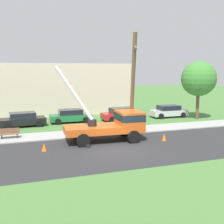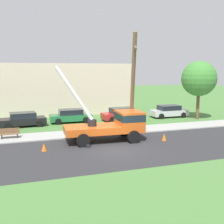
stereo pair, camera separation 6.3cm
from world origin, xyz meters
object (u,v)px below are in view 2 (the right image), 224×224
at_px(traffic_cone_behind, 44,147).
at_px(parked_sedan_red, 121,114).
at_px(utility_truck, 114,123).
at_px(roadside_tree_far, 199,79).
at_px(traffic_cone_ahead, 164,137).
at_px(parked_sedan_silver, 169,111).
at_px(leaning_utility_pole, 133,85).
at_px(parked_sedan_black, 23,120).
at_px(parked_sedan_green, 71,116).
at_px(park_bench, 9,134).

height_order(traffic_cone_behind, parked_sedan_red, parked_sedan_red).
bearing_deg(traffic_cone_behind, parked_sedan_red, 45.40).
xyz_separation_m(utility_truck, parked_sedan_red, (3.71, 8.23, -0.70)).
bearing_deg(roadside_tree_far, traffic_cone_behind, -157.47).
distance_m(traffic_cone_ahead, parked_sedan_red, 9.54).
relative_size(parked_sedan_silver, roadside_tree_far, 0.67).
height_order(leaning_utility_pole, roadside_tree_far, leaning_utility_pole).
xyz_separation_m(leaning_utility_pole, roadside_tree_far, (10.49, 5.72, 0.22)).
xyz_separation_m(traffic_cone_ahead, parked_sedan_black, (-10.69, 9.42, 0.43)).
xyz_separation_m(parked_sedan_red, roadside_tree_far, (8.57, -2.03, 3.90)).
relative_size(traffic_cone_ahead, traffic_cone_behind, 1.00).
bearing_deg(parked_sedan_red, parked_sedan_silver, 1.47).
bearing_deg(parked_sedan_silver, parked_sedan_green, 177.88).
xyz_separation_m(parked_sedan_silver, park_bench, (-17.82, -5.28, -0.25)).
xyz_separation_m(traffic_cone_ahead, parked_sedan_silver, (5.98, 9.69, 0.43)).
bearing_deg(park_bench, traffic_cone_ahead, -20.40).
height_order(park_bench, roadside_tree_far, roadside_tree_far).
distance_m(parked_sedan_green, parked_sedan_silver, 11.74).
height_order(parked_sedan_red, roadside_tree_far, roadside_tree_far).
height_order(leaning_utility_pole, parked_sedan_silver, leaning_utility_pole).
height_order(parked_sedan_black, park_bench, parked_sedan_black).
distance_m(utility_truck, park_bench, 8.64).
bearing_deg(traffic_cone_behind, parked_sedan_green, 69.77).
bearing_deg(parked_sedan_black, parked_sedan_silver, 0.91).
bearing_deg(leaning_utility_pole, roadside_tree_far, 28.62).
xyz_separation_m(leaning_utility_pole, traffic_cone_behind, (-7.40, -1.70, -4.11)).
xyz_separation_m(traffic_cone_behind, park_bench, (-2.39, 4.33, 0.18)).
height_order(leaning_utility_pole, parked_sedan_green, leaning_utility_pole).
bearing_deg(roadside_tree_far, parked_sedan_red, 166.65).
bearing_deg(roadside_tree_far, park_bench, -171.33).
bearing_deg(traffic_cone_ahead, leaning_utility_pole, 139.12).
bearing_deg(parked_sedan_black, park_bench, -102.92).
xyz_separation_m(leaning_utility_pole, parked_sedan_green, (-3.70, 8.35, -3.68)).
height_order(utility_truck, traffic_cone_ahead, utility_truck).
xyz_separation_m(utility_truck, parked_sedan_silver, (9.82, 8.38, -0.70)).
distance_m(parked_sedan_black, roadside_tree_far, 19.62).
bearing_deg(parked_sedan_green, traffic_cone_ahead, -60.38).
bearing_deg(traffic_cone_ahead, roadside_tree_far, 41.61).
distance_m(parked_sedan_red, parked_sedan_silver, 6.11).
bearing_deg(parked_sedan_green, parked_sedan_black, -171.97).
distance_m(parked_sedan_silver, roadside_tree_far, 5.11).
height_order(parked_sedan_black, parked_sedan_green, same).
xyz_separation_m(utility_truck, leaning_utility_pole, (1.79, 0.47, 2.98)).
distance_m(utility_truck, parked_sedan_silver, 12.93).
relative_size(parked_sedan_green, parked_sedan_silver, 1.00).
relative_size(parked_sedan_red, park_bench, 2.80).
height_order(parked_sedan_green, roadside_tree_far, roadside_tree_far).
bearing_deg(roadside_tree_far, parked_sedan_silver, 138.30).
distance_m(traffic_cone_behind, roadside_tree_far, 19.85).
height_order(utility_truck, park_bench, utility_truck).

